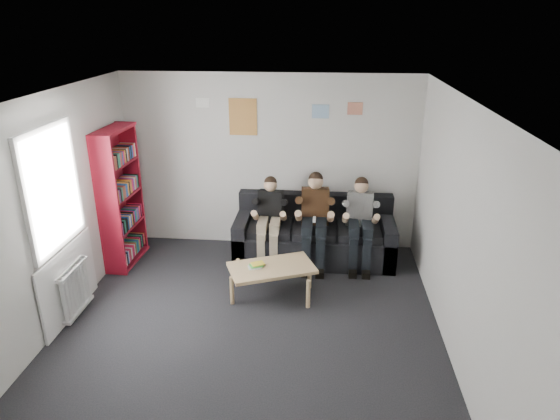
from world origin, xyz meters
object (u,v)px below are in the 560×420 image
at_px(sofa, 314,237).
at_px(person_left, 269,221).
at_px(person_right, 360,223).
at_px(coffee_table, 272,270).
at_px(bookshelf, 121,198).
at_px(person_middle, 314,220).

distance_m(sofa, person_left, 0.76).
bearing_deg(person_right, coffee_table, -131.76).
relative_size(bookshelf, person_left, 1.58).
relative_size(sofa, bookshelf, 1.17).
bearing_deg(person_left, person_right, 4.72).
xyz_separation_m(person_left, person_right, (1.32, -0.00, 0.01)).
xyz_separation_m(sofa, person_middle, (-0.00, -0.21, 0.36)).
distance_m(coffee_table, person_left, 1.04).
bearing_deg(coffee_table, bookshelf, 160.18).
xyz_separation_m(coffee_table, person_left, (-0.14, 1.00, 0.27)).
xyz_separation_m(bookshelf, person_right, (3.44, 0.18, -0.35)).
distance_m(person_left, person_right, 1.32).
relative_size(coffee_table, person_left, 0.85).
distance_m(bookshelf, person_right, 3.47).
xyz_separation_m(coffee_table, person_middle, (0.52, 0.99, 0.31)).
distance_m(bookshelf, coffee_table, 2.49).
xyz_separation_m(bookshelf, coffee_table, (2.26, -0.82, -0.63)).
relative_size(person_left, person_middle, 0.94).
distance_m(sofa, person_middle, 0.41).
xyz_separation_m(sofa, person_right, (0.66, -0.20, 0.34)).
relative_size(coffee_table, person_middle, 0.79).
height_order(coffee_table, person_right, person_right).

